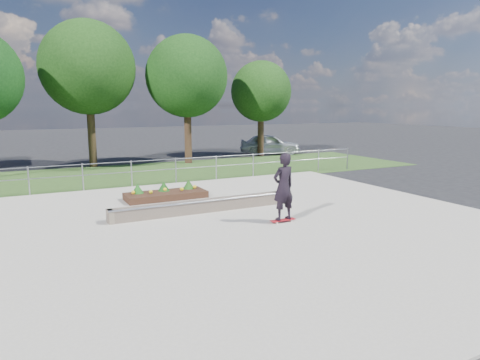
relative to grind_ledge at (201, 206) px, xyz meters
name	(u,v)px	position (x,y,z in m)	size (l,w,h in m)	color
ground	(257,224)	(1.03, -1.89, -0.26)	(120.00, 120.00, 0.00)	black
grass_verge	(155,173)	(1.03, 9.11, -0.25)	(30.00, 8.00, 0.02)	#29471C
concrete_slab	(257,223)	(1.03, -1.89, -0.23)	(15.00, 15.00, 0.06)	#A19B8F
fence	(176,167)	(1.03, 5.61, 0.51)	(20.06, 0.06, 1.20)	gray
tree_mid_left	(88,68)	(-1.47, 13.11, 5.34)	(5.25, 5.25, 8.25)	#302113
tree_mid_right	(187,77)	(4.03, 12.11, 4.97)	(4.90, 4.90, 7.70)	#311E13
tree_far_right	(261,92)	(10.03, 13.61, 4.21)	(4.20, 4.20, 6.60)	#321F14
grind_ledge	(201,206)	(0.00, 0.00, 0.00)	(6.00, 0.44, 0.43)	brown
planter_bed	(166,193)	(-0.39, 2.61, -0.02)	(3.00, 1.20, 0.61)	black
skateboarder	(283,187)	(1.73, -2.26, 0.88)	(0.80, 0.56, 2.09)	silver
parked_car	(270,144)	(11.10, 14.09, 0.48)	(1.76, 4.37, 1.49)	#AEB3B8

